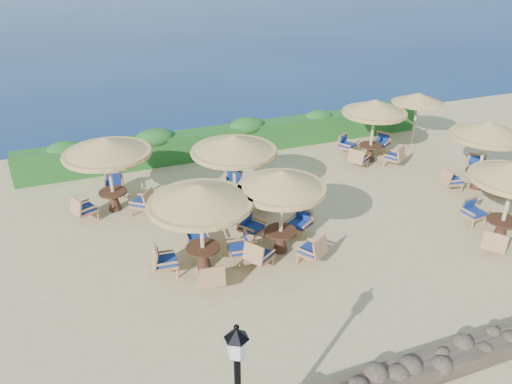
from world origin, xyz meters
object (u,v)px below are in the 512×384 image
object	(u,v)px
cafe_set_4	(234,156)
cafe_set_2	(512,186)
cafe_set_6	(486,142)
cafe_set_1	(282,199)
cafe_set_0	(201,211)
extra_parasol	(418,98)
cafe_set_5	(374,120)
cafe_set_3	(108,158)

from	to	relation	value
cafe_set_4	cafe_set_2	bearing A→B (deg)	-35.62
cafe_set_6	cafe_set_1	bearing A→B (deg)	-171.99
cafe_set_0	extra_parasol	bearing A→B (deg)	26.92
cafe_set_0	cafe_set_6	distance (m)	11.05
cafe_set_5	cafe_set_3	bearing A→B (deg)	-177.30
cafe_set_1	cafe_set_3	size ratio (longest dim) A/B	0.93
extra_parasol	cafe_set_2	size ratio (longest dim) A/B	0.87
cafe_set_1	cafe_set_4	xyz separation A→B (m)	(-0.37, 3.12, 0.17)
cafe_set_1	cafe_set_3	xyz separation A→B (m)	(-4.33, 4.43, 0.18)
cafe_set_4	cafe_set_1	bearing A→B (deg)	-83.30
extra_parasol	cafe_set_6	xyz separation A→B (m)	(-0.53, -4.62, -0.29)
cafe_set_0	cafe_set_6	size ratio (longest dim) A/B	1.05
cafe_set_5	cafe_set_4	bearing A→B (deg)	-164.80
extra_parasol	cafe_set_5	xyz separation A→B (m)	(-2.83, -0.90, -0.39)
cafe_set_0	cafe_set_3	bearing A→B (deg)	113.53
cafe_set_1	cafe_set_3	bearing A→B (deg)	134.39
cafe_set_3	cafe_set_4	xyz separation A→B (m)	(3.97, -1.31, -0.00)
extra_parasol	cafe_set_4	bearing A→B (deg)	-164.08
cafe_set_3	cafe_set_4	world-z (taller)	same
cafe_set_5	cafe_set_6	size ratio (longest dim) A/B	0.99
cafe_set_1	cafe_set_2	size ratio (longest dim) A/B	0.99
cafe_set_3	cafe_set_6	size ratio (longest dim) A/B	1.06
cafe_set_1	cafe_set_4	distance (m)	3.15
cafe_set_2	cafe_set_3	bearing A→B (deg)	150.04
cafe_set_0	cafe_set_2	size ratio (longest dim) A/B	1.06
cafe_set_1	cafe_set_6	world-z (taller)	same
cafe_set_5	cafe_set_6	distance (m)	4.37
cafe_set_5	cafe_set_1	bearing A→B (deg)	-141.91
cafe_set_1	cafe_set_2	world-z (taller)	same
extra_parasol	cafe_set_3	xyz separation A→B (m)	(-13.45, -1.40, -0.23)
cafe_set_2	cafe_set_5	bearing A→B (deg)	92.97
cafe_set_1	cafe_set_5	distance (m)	7.98
extra_parasol	cafe_set_4	xyz separation A→B (m)	(-9.48, -2.70, -0.23)
cafe_set_2	cafe_set_6	distance (m)	3.66
cafe_set_0	cafe_set_1	distance (m)	2.40
cafe_set_5	cafe_set_2	bearing A→B (deg)	-87.03
cafe_set_6	extra_parasol	bearing A→B (deg)	83.45
cafe_set_6	cafe_set_0	bearing A→B (deg)	-173.62
cafe_set_2	cafe_set_3	xyz separation A→B (m)	(-10.97, 6.32, 0.08)
cafe_set_1	cafe_set_2	bearing A→B (deg)	-15.96
cafe_set_3	cafe_set_2	bearing A→B (deg)	-29.96
extra_parasol	cafe_set_1	size ratio (longest dim) A/B	0.88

